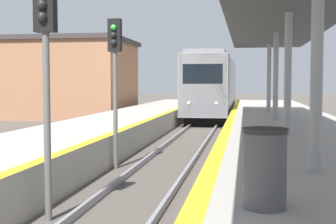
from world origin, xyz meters
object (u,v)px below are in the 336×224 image
object	(u,v)px
signal_near	(46,52)
trash_bin	(265,168)
train	(214,86)
signal_mid	(115,64)

from	to	relation	value
signal_near	trash_bin	world-z (taller)	signal_near
trash_bin	train	bearing A→B (deg)	95.06
train	signal_mid	world-z (taller)	train
train	trash_bin	xyz separation A→B (m)	(2.47, -27.93, -0.76)
signal_near	signal_mid	bearing A→B (deg)	92.33
train	signal_mid	size ratio (longest dim) A/B	4.36
signal_mid	train	bearing A→B (deg)	86.32
signal_near	signal_mid	distance (m)	5.02
signal_near	signal_mid	xyz separation A→B (m)	(-0.20, 5.01, 0.00)
train	trash_bin	bearing A→B (deg)	-84.94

